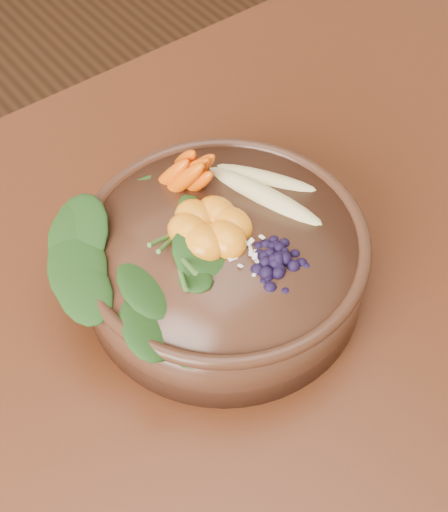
{
  "coord_description": "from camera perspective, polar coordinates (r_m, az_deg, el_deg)",
  "views": [
    {
      "loc": [
        -0.24,
        -0.2,
        1.29
      ],
      "look_at": [
        0.0,
        0.11,
        0.79
      ],
      "focal_mm": 50.0,
      "sensor_mm": 36.0,
      "label": 1
    }
  ],
  "objects": [
    {
      "name": "banana_halves",
      "position": [
        0.64,
        3.34,
        6.33
      ],
      "size": [
        0.09,
        0.14,
        0.02
      ],
      "rotation": [
        0.0,
        0.0,
        0.33
      ],
      "color": "#E0CC84",
      "rests_on": "stoneware_bowl"
    },
    {
      "name": "stoneware_bowl",
      "position": [
        0.64,
        -0.0,
        -0.56
      ],
      "size": [
        0.32,
        0.32,
        0.07
      ],
      "primitive_type": "cylinder",
      "rotation": [
        0.0,
        0.0,
        0.33
      ],
      "color": "#412518",
      "rests_on": "dining_table"
    },
    {
      "name": "coconut_flakes",
      "position": [
        0.6,
        1.46,
        1.01
      ],
      "size": [
        0.1,
        0.08,
        0.01
      ],
      "primitive_type": null,
      "rotation": [
        0.0,
        0.0,
        0.33
      ],
      "color": "white",
      "rests_on": "stoneware_bowl"
    },
    {
      "name": "blueberry_pile",
      "position": [
        0.58,
        4.41,
        0.47
      ],
      "size": [
        0.14,
        0.12,
        0.03
      ],
      "primitive_type": null,
      "rotation": [
        0.0,
        0.0,
        0.33
      ],
      "color": "black",
      "rests_on": "stoneware_bowl"
    },
    {
      "name": "mandarin_cluster",
      "position": [
        0.61,
        -1.14,
        2.97
      ],
      "size": [
        0.09,
        0.1,
        0.03
      ],
      "primitive_type": null,
      "rotation": [
        0.0,
        0.0,
        0.33
      ],
      "color": "orange",
      "rests_on": "stoneware_bowl"
    },
    {
      "name": "dining_table",
      "position": [
        0.7,
        5.34,
        -12.6
      ],
      "size": [
        1.6,
        0.9,
        0.75
      ],
      "color": "#331C0C",
      "rests_on": "ground"
    },
    {
      "name": "kale_heap",
      "position": [
        0.6,
        -6.25,
        2.3
      ],
      "size": [
        0.2,
        0.19,
        0.04
      ],
      "primitive_type": null,
      "rotation": [
        0.0,
        0.0,
        0.33
      ],
      "color": "#1D4013",
      "rests_on": "stoneware_bowl"
    },
    {
      "name": "carrot_cluster",
      "position": [
        0.64,
        -2.84,
        8.59
      ],
      "size": [
        0.07,
        0.07,
        0.07
      ],
      "primitive_type": null,
      "rotation": [
        0.0,
        0.0,
        0.33
      ],
      "color": "#E85300",
      "rests_on": "stoneware_bowl"
    }
  ]
}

